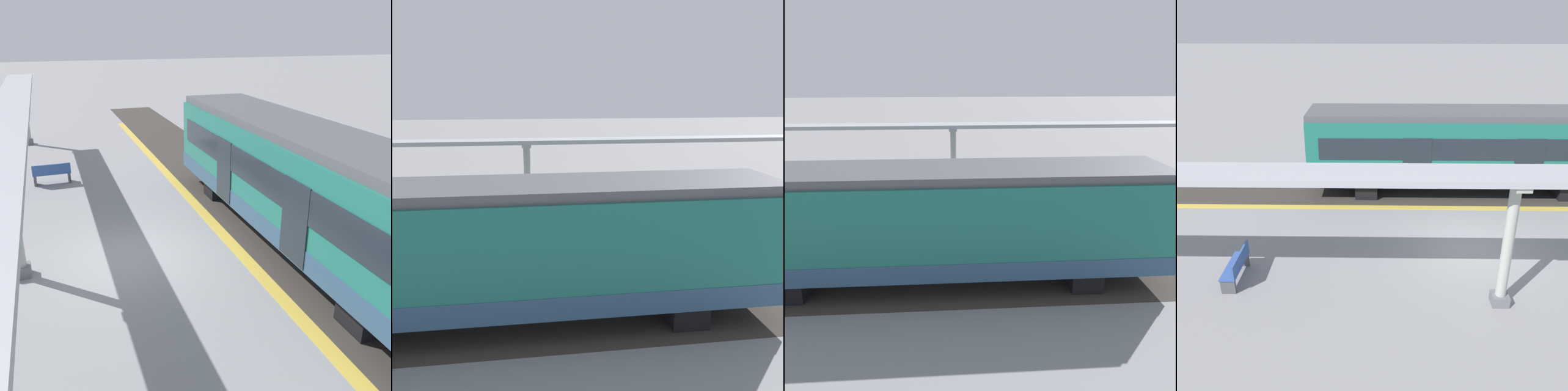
{
  "view_description": "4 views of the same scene",
  "coord_description": "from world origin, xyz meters",
  "views": [
    {
      "loc": [
        1.74,
        10.77,
        5.89
      ],
      "look_at": [
        -1.5,
        1.42,
        2.13
      ],
      "focal_mm": 39.89,
      "sensor_mm": 36.0,
      "label": 1
    },
    {
      "loc": [
        -14.7,
        0.17,
        5.46
      ],
      "look_at": [
        -0.24,
        -1.9,
        2.05
      ],
      "focal_mm": 39.76,
      "sensor_mm": 36.0,
      "label": 2
    },
    {
      "loc": [
        -15.15,
        0.11,
        5.97
      ],
      "look_at": [
        -1.68,
        -0.8,
        1.65
      ],
      "focal_mm": 35.22,
      "sensor_mm": 36.0,
      "label": 3
    },
    {
      "loc": [
        11.75,
        -3.05,
        7.15
      ],
      "look_at": [
        0.39,
        -3.24,
        2.06
      ],
      "focal_mm": 38.27,
      "sensor_mm": 36.0,
      "label": 4
    }
  ],
  "objects": [
    {
      "name": "ground_plane",
      "position": [
        0.0,
        0.0,
        0.0
      ],
      "size": [
        176.0,
        176.0,
        0.0
      ],
      "primitive_type": "plane",
      "color": "gray"
    },
    {
      "name": "tactile_edge_strip",
      "position": [
        -3.03,
        0.0,
        0.0
      ],
      "size": [
        0.38,
        37.26,
        0.01
      ],
      "primitive_type": "cube",
      "color": "gold",
      "rests_on": "ground"
    },
    {
      "name": "trackbed",
      "position": [
        -4.82,
        0.0,
        0.0
      ],
      "size": [
        3.2,
        49.26,
        0.01
      ],
      "primitive_type": "cube",
      "color": "#38332D",
      "rests_on": "ground"
    },
    {
      "name": "train_near_carriage",
      "position": [
        -4.82,
        0.57,
        1.83
      ],
      "size": [
        2.65,
        12.95,
        3.48
      ],
      "color": "#1D6D5E",
      "rests_on": "ground"
    },
    {
      "name": "canopy_pillar_second",
      "position": [
        2.77,
        0.16,
        1.81
      ],
      "size": [
        1.1,
        0.44,
        3.57
      ],
      "color": "slate",
      "rests_on": "ground"
    },
    {
      "name": "canopy_beam",
      "position": [
        2.77,
        -0.05,
        3.65
      ],
      "size": [
        1.2,
        29.68,
        0.16
      ],
      "primitive_type": "cube",
      "color": "#A8AAB2",
      "rests_on": "canopy_pillar_nearest"
    },
    {
      "name": "bench_mid_platform",
      "position": [
        1.77,
        -7.09,
        0.44
      ],
      "size": [
        1.51,
        0.46,
        0.86
      ],
      "color": "#33559D",
      "rests_on": "ground"
    }
  ]
}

